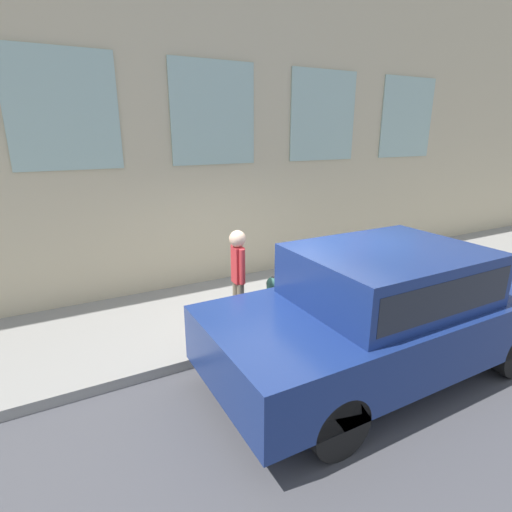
# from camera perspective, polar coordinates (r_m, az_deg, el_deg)

# --- Properties ---
(ground_plane) EXTENTS (80.00, 80.00, 0.00)m
(ground_plane) POSITION_cam_1_polar(r_m,az_deg,el_deg) (6.44, 4.47, -12.11)
(ground_plane) COLOR #47474C
(sidewalk) EXTENTS (2.73, 60.00, 0.15)m
(sidewalk) POSITION_cam_1_polar(r_m,az_deg,el_deg) (7.46, -1.23, -7.09)
(sidewalk) COLOR gray
(sidewalk) RESTS_ON ground_plane
(building_facade) EXTENTS (0.33, 40.00, 7.01)m
(building_facade) POSITION_cam_1_polar(r_m,az_deg,el_deg) (8.18, -6.55, 19.66)
(building_facade) COLOR #C6B793
(building_facade) RESTS_ON ground_plane
(fire_hydrant) EXTENTS (0.29, 0.41, 0.78)m
(fire_hydrant) POSITION_cam_1_polar(r_m,az_deg,el_deg) (6.57, 2.44, -6.12)
(fire_hydrant) COLOR #2D7260
(fire_hydrant) RESTS_ON sidewalk
(person) EXTENTS (0.39, 0.26, 1.60)m
(person) POSITION_cam_1_polar(r_m,az_deg,el_deg) (6.16, -2.58, -2.10)
(person) COLOR #726651
(person) RESTS_ON sidewalk
(parked_car_navy_near) EXTENTS (2.05, 4.81, 1.75)m
(parked_car_navy_near) POSITION_cam_1_polar(r_m,az_deg,el_deg) (5.56, 17.87, -6.87)
(parked_car_navy_near) COLOR black
(parked_car_navy_near) RESTS_ON ground_plane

